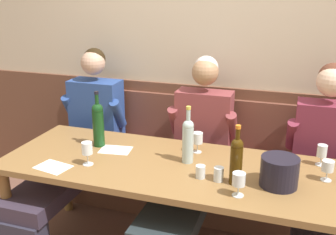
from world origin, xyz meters
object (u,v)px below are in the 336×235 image
person_center_left_seat (324,176)px  water_tumbler_right (219,174)px  dining_table (176,175)px  wine_bottle_amber_mid (188,139)px  wine_bottle_clear_water (236,159)px  wine_glass_mid_right (198,139)px  wine_glass_near_bucket (239,180)px  wine_glass_center_rear (87,150)px  wine_bottle_green_tall (98,123)px  ice_bucket (279,172)px  wine_glass_mid_left (328,167)px  person_left_seat (192,160)px  wine_glass_by_bottle (322,152)px  water_tumbler_left (200,172)px  wall_bench (200,180)px  person_right_seat (77,142)px

person_center_left_seat → water_tumbler_right: person_center_left_seat is taller
dining_table → wine_bottle_amber_mid: bearing=47.5°
wine_bottle_clear_water → wine_glass_mid_right: (-0.31, 0.36, -0.06)m
wine_glass_near_bucket → water_tumbler_right: bearing=134.7°
dining_table → wine_glass_center_rear: (-0.53, -0.17, 0.18)m
wine_bottle_amber_mid → wine_glass_mid_right: size_ratio=2.64×
wine_bottle_green_tall → wine_bottle_clear_water: 1.03m
wine_glass_center_rear → wine_bottle_amber_mid: bearing=22.0°
wine_bottle_clear_water → wine_glass_near_bucket: bearing=-74.3°
ice_bucket → wine_glass_mid_left: 0.30m
person_left_seat → wine_glass_mid_right: (0.06, -0.07, 0.20)m
dining_table → wine_bottle_amber_mid: wine_bottle_amber_mid is taller
wine_glass_by_bottle → water_tumbler_left: size_ratio=1.77×
wine_bottle_clear_water → wine_glass_by_bottle: bearing=41.1°
dining_table → wine_glass_near_bucket: 0.53m
wine_bottle_clear_water → wine_bottle_green_tall: bearing=165.6°
dining_table → wall_bench: bearing=90.0°
dining_table → wine_bottle_green_tall: 0.66m
person_center_left_seat → wine_glass_by_bottle: (-0.03, -0.04, 0.18)m
wine_bottle_clear_water → person_right_seat: bearing=160.9°
water_tumbler_right → person_right_seat: bearing=159.6°
wall_bench → water_tumbler_right: wall_bench is taller
wine_glass_mid_right → wine_glass_mid_left: bearing=-11.0°
person_left_seat → person_center_left_seat: person_left_seat is taller
wine_glass_by_bottle → person_right_seat: bearing=178.8°
wine_bottle_clear_water → wine_glass_by_bottle: size_ratio=2.60×
wine_glass_by_bottle → ice_bucket: bearing=-123.3°
dining_table → person_left_seat: bearing=85.3°
person_center_left_seat → ice_bucket: 0.51m
dining_table → wine_glass_by_bottle: wine_glass_by_bottle is taller
wine_bottle_green_tall → wine_bottle_amber_mid: size_ratio=1.06×
wine_glass_mid_left → person_left_seat: bearing=165.2°
person_right_seat → ice_bucket: bearing=-14.5°
wine_bottle_green_tall → ice_bucket: bearing=-9.4°
person_right_seat → ice_bucket: 1.59m
wine_glass_by_bottle → person_center_left_seat: bearing=47.5°
wine_bottle_clear_water → wine_glass_center_rear: size_ratio=2.35×
wall_bench → dining_table: 0.76m
wine_bottle_green_tall → wine_glass_near_bucket: (1.04, -0.39, -0.08)m
dining_table → ice_bucket: ice_bucket is taller
wine_bottle_clear_water → dining_table: bearing=162.0°
wall_bench → wine_bottle_clear_water: 1.07m
ice_bucket → wine_glass_by_bottle: size_ratio=1.56×
water_tumbler_left → water_tumbler_right: 0.11m
person_left_seat → wine_bottle_amber_mid: (0.03, -0.24, 0.26)m
wine_glass_mid_right → wine_glass_near_bucket: bearing=-54.6°
wall_bench → person_right_seat: 1.03m
wine_bottle_amber_mid → water_tumbler_left: wine_bottle_amber_mid is taller
dining_table → wine_bottle_clear_water: size_ratio=6.36×
person_center_left_seat → wine_bottle_amber_mid: size_ratio=3.51×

